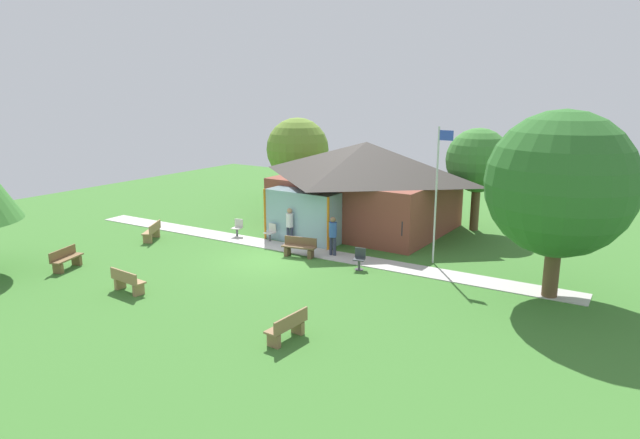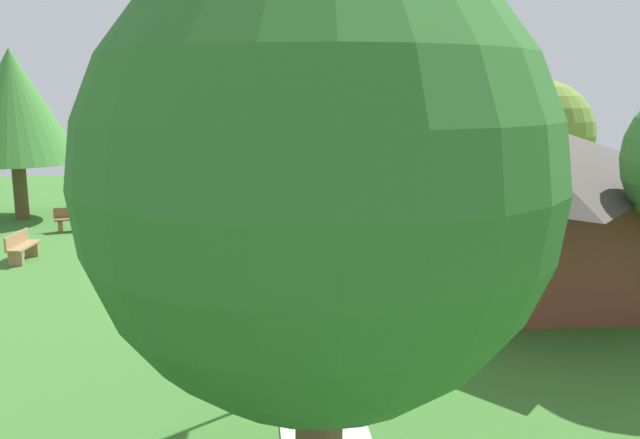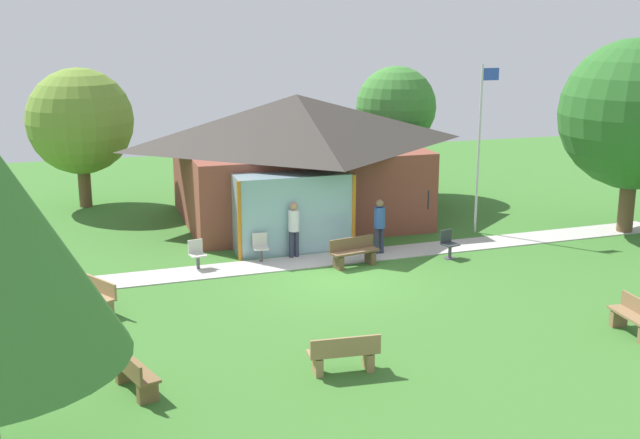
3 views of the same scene
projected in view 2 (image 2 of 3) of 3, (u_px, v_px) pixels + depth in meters
The scene contains 17 objects.
ground_plane at pixel (219, 274), 18.33m from camera, with size 44.00×44.00×0.00m, color #3D752D.
pavilion at pixel (481, 190), 17.67m from camera, with size 9.04×8.40×4.49m.
footpath at pixel (288, 272), 18.45m from camera, with size 24.45×1.30×0.03m, color #BCB7B2.
flagpole at pixel (380, 192), 12.05m from camera, with size 0.64×0.08×5.68m.
bench_mid_left at pixel (217, 215), 24.75m from camera, with size 1.14×1.52×0.84m.
bench_rear_near_path at pixel (258, 267), 17.54m from camera, with size 1.56×0.75×0.84m.
bench_front_left at pixel (76, 220), 23.88m from camera, with size 0.89×1.56×0.84m.
bench_front_center at pixel (22, 247), 19.67m from camera, with size 1.52×0.52×0.84m.
patio_chair_lawn_spare at pixel (251, 302), 14.56m from camera, with size 0.55×0.55×0.86m.
patio_chair_porch_left at pixel (301, 244), 20.11m from camera, with size 0.47×0.47×0.86m.
patio_chair_west at pixel (293, 230), 21.99m from camera, with size 0.52×0.52×0.86m.
visitor_by_porch at pixel (305, 231), 18.95m from camera, with size 0.34×0.34×1.74m.
visitor_on_path at pixel (293, 254), 16.36m from camera, with size 0.34×0.34×1.74m.
visitor_near_flagpole at pixel (390, 280), 14.10m from camera, with size 0.34×0.34×1.74m.
tree_behind_pavilion_left at pixel (539, 135), 24.88m from camera, with size 3.99×3.99×5.30m.
tree_lawn_corner at pixel (13, 106), 25.40m from camera, with size 4.77×4.77×6.48m.
tree_east_hedge at pixel (319, 181), 7.00m from camera, with size 4.98×4.98×6.52m.
Camera 2 is at (17.86, 1.65, 4.95)m, focal length 37.83 mm.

